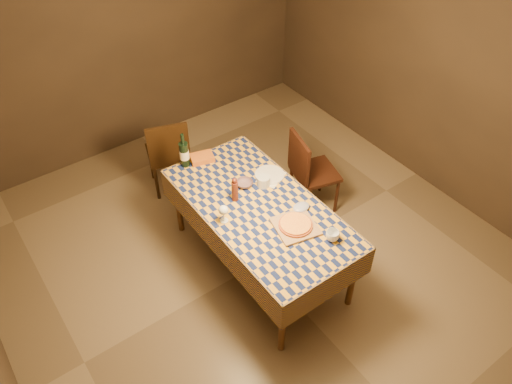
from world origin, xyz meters
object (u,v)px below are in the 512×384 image
Objects in this scene: dining_table at (259,213)px; chair_right at (308,169)px; wine_bottle at (184,154)px; chair_far at (168,152)px; bowl at (245,184)px; cutting_board at (295,226)px; pizza at (296,224)px; white_plate at (270,175)px.

dining_table is 1.98× the size of chair_right.
wine_bottle is 0.68m from chair_far.
chair_far and chair_right have the same top height.
bowl is 0.43× the size of wine_bottle.
cutting_board is 0.36× the size of chair_right.
pizza is at bearing 75.96° from cutting_board.
white_plate is (0.22, 0.64, -0.00)m from cutting_board.
bowl reaches higher than white_plate.
chair_far reaches higher than pizza.
white_plate is 0.29× the size of chair_far.
cutting_board is (0.10, -0.37, 0.09)m from dining_table.
white_plate is (0.31, 0.27, 0.08)m from dining_table.
cutting_board is 1.28m from wine_bottle.
chair_right is at bearing 7.29° from white_plate.
dining_table is 0.40m from pizza.
dining_table is 6.77× the size of white_plate.
dining_table is at bearing -74.64° from wine_bottle.
bowl is 0.56× the size of white_plate.
cutting_board reaches higher than white_plate.
dining_table is at bearing -84.04° from chair_far.
white_plate is at bearing 71.22° from pizza.
wine_bottle is at bearing 105.07° from cutting_board.
chair_right reaches higher than bowl.
white_plate is (0.26, -0.02, -0.02)m from bowl.
bowl is 0.86m from chair_right.
pizza is 1.27m from wine_bottle.
pizza is (0.00, 0.00, 0.02)m from cutting_board.
dining_table is 0.39m from cutting_board.
chair_right is at bearing -25.12° from wine_bottle.
pizza is 1.08m from chair_right.
dining_table is at bearing 104.40° from cutting_board.
chair_right reaches higher than dining_table.
bowl is 0.16× the size of chair_right.
dining_table is 0.94m from chair_right.
cutting_board reaches higher than dining_table.
chair_far reaches higher than white_plate.
chair_far is at bearing 97.75° from pizza.
chair_right is (0.77, 0.71, -0.26)m from cutting_board.
wine_bottle reaches higher than bowl.
cutting_board is 0.68m from white_plate.
cutting_board is 2.19× the size of bowl.
chair_far is (-0.15, 1.42, -0.17)m from dining_table.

